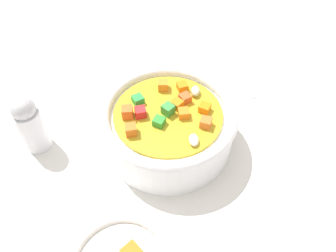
% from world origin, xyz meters
% --- Properties ---
extents(ground_plane, '(1.40, 1.40, 0.02)m').
position_xyz_m(ground_plane, '(0.00, 0.00, -0.01)').
color(ground_plane, silver).
extents(soup_bowl_main, '(0.17, 0.17, 0.07)m').
position_xyz_m(soup_bowl_main, '(0.00, -0.00, 0.03)').
color(soup_bowl_main, white).
rests_on(soup_bowl_main, ground_plane).
extents(spoon, '(0.22, 0.04, 0.01)m').
position_xyz_m(spoon, '(-0.09, -0.14, 0.00)').
color(spoon, silver).
rests_on(spoon, ground_plane).
extents(pepper_shaker, '(0.03, 0.03, 0.08)m').
position_xyz_m(pepper_shaker, '(0.11, 0.12, 0.04)').
color(pepper_shaker, silver).
rests_on(pepper_shaker, ground_plane).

